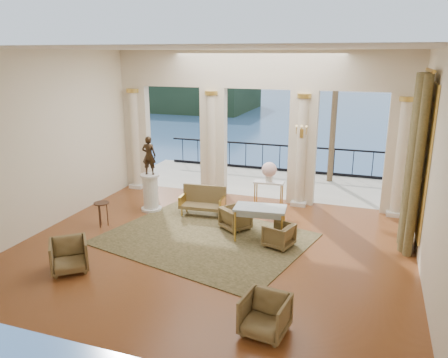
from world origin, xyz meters
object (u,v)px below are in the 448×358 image
at_px(armchair_c, 279,234).
at_px(game_table, 260,210).
at_px(armchair_a, 69,254).
at_px(settee, 203,201).
at_px(pedestal, 151,193).
at_px(armchair_d, 236,217).
at_px(console_table, 269,186).
at_px(armchair_b, 265,313).
at_px(statue, 149,155).
at_px(side_table, 102,206).

relative_size(armchair_c, game_table, 0.49).
height_order(armchair_a, settee, settee).
bearing_deg(pedestal, armchair_d, -11.65).
bearing_deg(console_table, armchair_d, -106.75).
xyz_separation_m(armchair_b, armchair_d, (-1.77, 4.03, -0.03)).
bearing_deg(statue, console_table, -167.39).
height_order(armchair_c, game_table, game_table).
bearing_deg(armchair_d, pedestal, 24.19).
bearing_deg(pedestal, settee, 5.18).
bearing_deg(console_table, armchair_b, -80.54).
bearing_deg(armchair_c, settee, -102.36).
relative_size(armchair_a, pedestal, 0.70).
bearing_deg(pedestal, armchair_b, -45.46).
distance_m(armchair_c, console_table, 2.67).
relative_size(armchair_c, statue, 0.57).
bearing_deg(settee, game_table, -34.95).
xyz_separation_m(armchair_b, statue, (-4.53, 4.60, 1.27)).
relative_size(armchair_a, armchair_b, 1.04).
relative_size(armchair_b, settee, 0.57).
height_order(settee, pedestal, pedestal).
distance_m(armchair_d, side_table, 3.52).
relative_size(armchair_c, armchair_d, 0.95).
bearing_deg(console_table, armchair_a, -124.27).
bearing_deg(side_table, armchair_c, 3.08).
bearing_deg(armchair_d, armchair_a, 87.34).
distance_m(pedestal, console_table, 3.42).
bearing_deg(side_table, armchair_a, -71.68).
bearing_deg(armchair_c, side_table, -69.75).
bearing_deg(settee, statue, -179.23).
height_order(armchair_a, statue, statue).
bearing_deg(game_table, side_table, -179.12).
distance_m(settee, game_table, 2.27).
distance_m(armchair_b, statue, 6.58).
bearing_deg(console_table, side_table, -147.64).
bearing_deg(statue, side_table, 58.41).
bearing_deg(armchair_a, settee, 31.03).
height_order(armchair_d, settee, settee).
xyz_separation_m(armchair_a, armchair_b, (4.38, -0.75, -0.01)).
height_order(armchair_d, statue, statue).
bearing_deg(statue, settee, 176.35).
bearing_deg(console_table, pedestal, -162.04).
height_order(armchair_b, game_table, game_table).
xyz_separation_m(pedestal, statue, (0.00, -0.00, 1.11)).
distance_m(armchair_b, armchair_d, 4.40).
relative_size(armchair_d, side_table, 1.02).
height_order(settee, side_table, settee).
relative_size(pedestal, statue, 0.99).
height_order(armchair_c, side_table, side_table).
height_order(armchair_b, statue, statue).
relative_size(game_table, console_table, 1.46).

